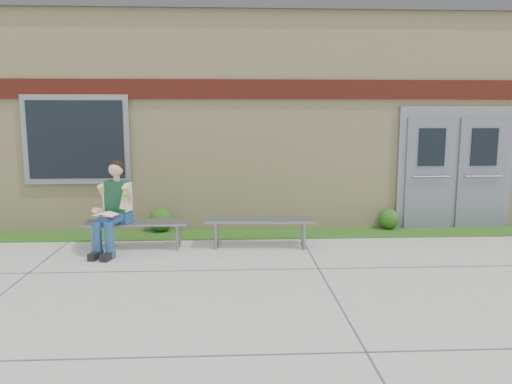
{
  "coord_description": "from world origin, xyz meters",
  "views": [
    {
      "loc": [
        -0.22,
        -6.21,
        2.14
      ],
      "look_at": [
        0.18,
        1.7,
        0.92
      ],
      "focal_mm": 35.0,
      "sensor_mm": 36.0,
      "label": 1
    }
  ],
  "objects": [
    {
      "name": "shrub_mid",
      "position": [
        -1.52,
        2.85,
        0.24
      ],
      "size": [
        0.43,
        0.43,
        0.43
      ],
      "primitive_type": "sphere",
      "color": "#2E5416",
      "rests_on": "grass_strip"
    },
    {
      "name": "bench_right",
      "position": [
        0.25,
        1.77,
        0.36
      ],
      "size": [
        1.81,
        0.6,
        0.46
      ],
      "rotation": [
        0.0,
        0.0,
        -0.06
      ],
      "color": "slate",
      "rests_on": "ground"
    },
    {
      "name": "shrub_east",
      "position": [
        2.74,
        2.85,
        0.21
      ],
      "size": [
        0.38,
        0.38,
        0.38
      ],
      "primitive_type": "sphere",
      "color": "#2E5416",
      "rests_on": "grass_strip"
    },
    {
      "name": "ground",
      "position": [
        0.0,
        0.0,
        0.0
      ],
      "size": [
        80.0,
        80.0,
        0.0
      ],
      "primitive_type": "plane",
      "color": "#9E9E99",
      "rests_on": "ground"
    },
    {
      "name": "girl",
      "position": [
        -2.06,
        1.55,
        0.73
      ],
      "size": [
        0.59,
        0.96,
        1.44
      ],
      "rotation": [
        0.0,
        0.0,
        -0.27
      ],
      "color": "navy",
      "rests_on": "ground"
    },
    {
      "name": "school_building",
      "position": [
        -0.0,
        5.99,
        2.1
      ],
      "size": [
        16.2,
        6.22,
        4.2
      ],
      "color": "beige",
      "rests_on": "ground"
    },
    {
      "name": "bench_left",
      "position": [
        -1.75,
        1.77,
        0.33
      ],
      "size": [
        1.66,
        0.47,
        0.43
      ],
      "rotation": [
        0.0,
        0.0,
        0.0
      ],
      "color": "slate",
      "rests_on": "ground"
    },
    {
      "name": "grass_strip",
      "position": [
        0.0,
        2.6,
        0.01
      ],
      "size": [
        16.0,
        0.8,
        0.02
      ],
      "primitive_type": "cube",
      "color": "#2E5416",
      "rests_on": "ground"
    }
  ]
}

